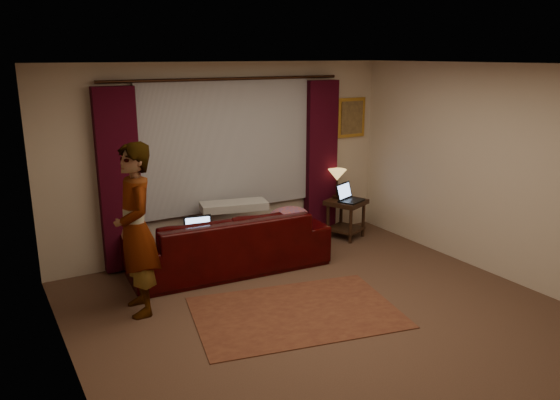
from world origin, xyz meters
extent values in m
cube|color=#523728|center=(0.00, 0.00, -0.01)|extent=(5.00, 5.00, 0.01)
cube|color=silver|center=(0.00, 0.00, 2.60)|extent=(5.00, 5.00, 0.02)
cube|color=beige|center=(0.00, 2.50, 1.30)|extent=(5.00, 0.02, 2.60)
cube|color=beige|center=(-2.50, 0.00, 1.30)|extent=(0.02, 5.00, 2.60)
cube|color=beige|center=(2.50, 0.00, 1.30)|extent=(0.02, 5.00, 2.60)
cube|color=#9D9DA4|center=(0.00, 2.44, 1.50)|extent=(2.50, 0.05, 1.80)
cube|color=#330511|center=(-1.50, 2.39, 1.18)|extent=(0.50, 0.14, 2.30)
cube|color=#330511|center=(1.50, 2.39, 1.18)|extent=(0.50, 0.14, 2.30)
cylinder|color=black|center=(0.00, 2.39, 2.38)|extent=(0.04, 0.04, 3.40)
cube|color=gold|center=(2.10, 2.47, 1.75)|extent=(0.50, 0.04, 0.60)
imported|color=black|center=(-0.33, 1.81, 0.51)|extent=(2.61, 1.27, 1.02)
cube|color=#A09D98|center=(-0.12, 2.05, 1.03)|extent=(0.93, 0.53, 0.10)
ellipsoid|color=#7E475A|center=(0.47, 1.61, 0.63)|extent=(0.62, 0.52, 0.24)
cube|color=brown|center=(-0.24, 0.28, 0.01)|extent=(2.41, 1.85, 0.01)
cube|color=black|center=(1.73, 2.04, 0.29)|extent=(0.67, 0.67, 0.59)
imported|color=#A09D98|center=(-1.66, 1.16, 0.92)|extent=(0.57, 0.57, 1.84)
camera|label=1|loc=(-3.07, -4.27, 2.70)|focal=35.00mm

